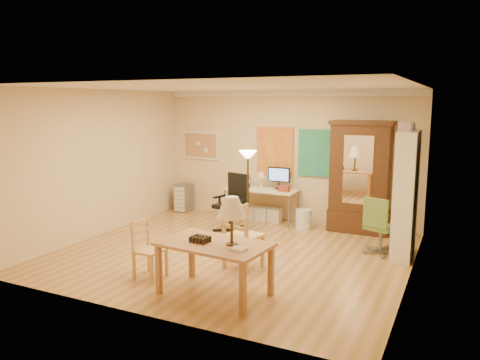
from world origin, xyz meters
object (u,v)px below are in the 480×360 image
at_px(computer_desk, 263,201).
at_px(office_chair_black, 232,217).
at_px(office_chair_green, 379,239).
at_px(dining_table, 220,233).
at_px(armoire, 360,184).
at_px(bookshelf, 405,196).

xyz_separation_m(computer_desk, office_chair_black, (-0.21, -1.03, -0.12)).
xyz_separation_m(office_chair_black, office_chair_green, (2.77, -0.11, -0.04)).
height_order(dining_table, armoire, armoire).
xyz_separation_m(dining_table, office_chair_black, (-1.22, 2.73, -0.53)).
bearing_deg(dining_table, office_chair_black, 114.01).
bearing_deg(armoire, computer_desk, -177.54).
height_order(dining_table, office_chair_black, dining_table).
relative_size(armoire, bookshelf, 1.05).
bearing_deg(bookshelf, office_chair_green, 177.26).
bearing_deg(armoire, bookshelf, -52.26).
distance_m(office_chair_green, bookshelf, 0.84).
relative_size(dining_table, computer_desk, 0.97).
distance_m(office_chair_green, armoire, 1.52).
relative_size(dining_table, bookshelf, 0.72).
xyz_separation_m(computer_desk, armoire, (1.96, 0.08, 0.51)).
bearing_deg(dining_table, computer_desk, 104.94).
bearing_deg(computer_desk, armoire, 2.46).
bearing_deg(armoire, office_chair_green, -64.07).
distance_m(computer_desk, office_chair_green, 2.80).
bearing_deg(dining_table, bookshelf, 53.70).
distance_m(computer_desk, bookshelf, 3.20).
relative_size(dining_table, office_chair_black, 1.31).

